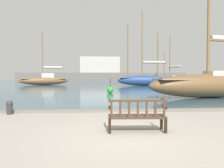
{
  "coord_description": "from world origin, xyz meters",
  "views": [
    {
      "loc": [
        -0.71,
        -5.56,
        1.56
      ],
      "look_at": [
        0.17,
        10.0,
        1.0
      ],
      "focal_mm": 35.0,
      "sensor_mm": 36.0,
      "label": 1
    }
  ],
  "objects": [
    {
      "name": "channel_buoy",
      "position": [
        0.2,
        13.32,
        0.38
      ],
      "size": [
        0.58,
        0.58,
        1.28
      ],
      "color": "green",
      "rests_on": "harbor_water"
    },
    {
      "name": "sailboat_nearest_starboard",
      "position": [
        14.43,
        40.52,
        0.95
      ],
      "size": [
        3.92,
        7.97,
        10.21
      ],
      "color": "black",
      "rests_on": "harbor_water"
    },
    {
      "name": "mooring_bollard",
      "position": [
        -4.39,
        3.53,
        0.31
      ],
      "size": [
        0.28,
        0.28,
        0.56
      ],
      "color": "#2D2D33",
      "rests_on": "ground"
    },
    {
      "name": "ground_plane",
      "position": [
        0.0,
        0.0,
        0.0
      ],
      "size": [
        160.0,
        160.0,
        0.0
      ],
      "primitive_type": "plane",
      "color": "gray"
    },
    {
      "name": "sailboat_mid_starboard",
      "position": [
        6.07,
        28.02,
        1.09
      ],
      "size": [
        9.65,
        2.15,
        11.44
      ],
      "color": "navy",
      "rests_on": "harbor_water"
    },
    {
      "name": "sailboat_far_starboard",
      "position": [
        7.02,
        9.14,
        1.08
      ],
      "size": [
        9.38,
        3.62,
        12.64
      ],
      "color": "brown",
      "rests_on": "harbor_water"
    },
    {
      "name": "far_breakwater",
      "position": [
        -0.15,
        49.39,
        1.99
      ],
      "size": [
        42.32,
        2.4,
        6.42
      ],
      "color": "#66605B",
      "rests_on": "ground"
    },
    {
      "name": "sailboat_distant_harbor",
      "position": [
        -10.08,
        31.91,
        0.92
      ],
      "size": [
        8.24,
        4.2,
        8.9
      ],
      "color": "brown",
      "rests_on": "harbor_water"
    },
    {
      "name": "harbor_water",
      "position": [
        0.0,
        44.0,
        0.04
      ],
      "size": [
        100.0,
        80.0,
        0.08
      ],
      "primitive_type": "cube",
      "color": "#385666",
      "rests_on": "ground"
    },
    {
      "name": "quay_edge_kerb",
      "position": [
        0.0,
        3.85,
        0.06
      ],
      "size": [
        40.0,
        0.3,
        0.12
      ],
      "primitive_type": "cube",
      "color": "slate",
      "rests_on": "ground"
    },
    {
      "name": "park_bench",
      "position": [
        0.33,
        0.47,
        0.47
      ],
      "size": [
        1.62,
        0.57,
        0.92
      ],
      "color": "black",
      "rests_on": "ground"
    }
  ]
}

